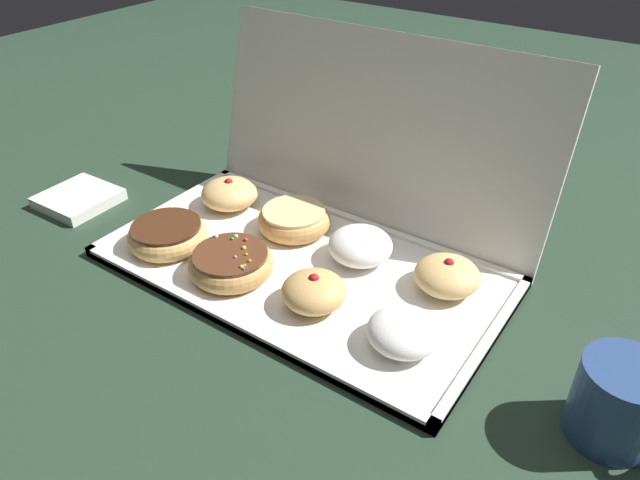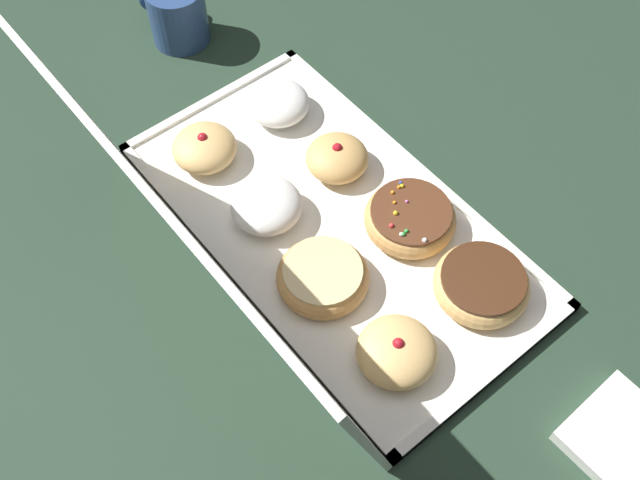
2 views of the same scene
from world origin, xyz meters
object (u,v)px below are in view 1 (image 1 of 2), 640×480
jelly_filled_donut_4 (230,193)px  glazed_ring_donut_5 (294,219)px  jelly_filled_donut_7 (447,276)px  powdered_filled_donut_6 (360,246)px  sprinkle_donut_1 (231,263)px  jelly_filled_donut_2 (314,291)px  chocolate_frosted_donut_0 (167,235)px  coffee_mug (622,402)px  donut_box (301,268)px  powdered_filled_donut_3 (404,331)px  napkin_stack (79,199)px

jelly_filled_donut_4 → glazed_ring_donut_5: 0.13m
jelly_filled_donut_4 → jelly_filled_donut_7: 0.38m
powdered_filled_donut_6 → sprinkle_donut_1: bearing=-134.2°
sprinkle_donut_1 → jelly_filled_donut_7: (0.26, 0.14, 0.00)m
jelly_filled_donut_2 → powdered_filled_donut_6: bearing=92.0°
glazed_ring_donut_5 → chocolate_frosted_donut_0: bearing=-132.3°
glazed_ring_donut_5 → coffee_mug: 0.50m
donut_box → powdered_filled_donut_3: powdered_filled_donut_3 is taller
jelly_filled_donut_4 → coffee_mug: size_ratio=0.85×
jelly_filled_donut_2 → coffee_mug: (0.36, 0.01, 0.02)m
sprinkle_donut_1 → napkin_stack: (-0.35, 0.01, -0.02)m
powdered_filled_donut_6 → coffee_mug: size_ratio=0.85×
napkin_stack → jelly_filled_donut_7: bearing=11.8°
napkin_stack → donut_box: bearing=8.2°
donut_box → jelly_filled_donut_4: (-0.19, 0.07, 0.03)m
jelly_filled_donut_7 → coffee_mug: coffee_mug is taller
jelly_filled_donut_4 → napkin_stack: (-0.22, -0.13, -0.02)m
sprinkle_donut_1 → glazed_ring_donut_5: bearing=88.7°
chocolate_frosted_donut_0 → jelly_filled_donut_7: jelly_filled_donut_7 is taller
chocolate_frosted_donut_0 → powdered_filled_donut_6: powdered_filled_donut_6 is taller
sprinkle_donut_1 → napkin_stack: size_ratio=1.05×
glazed_ring_donut_5 → jelly_filled_donut_7: bearing=-0.5°
sprinkle_donut_1 → jelly_filled_donut_4: bearing=132.5°
chocolate_frosted_donut_0 → jelly_filled_donut_7: size_ratio=1.33×
donut_box → chocolate_frosted_donut_0: (-0.19, -0.07, 0.02)m
donut_box → napkin_stack: (-0.42, -0.06, 0.00)m
sprinkle_donut_1 → glazed_ring_donut_5: (0.00, 0.14, -0.00)m
jelly_filled_donut_7 → sprinkle_donut_1: bearing=-151.8°
chocolate_frosted_donut_0 → jelly_filled_donut_2: 0.25m
coffee_mug → glazed_ring_donut_5: bearing=166.9°
donut_box → coffee_mug: (0.42, -0.04, 0.04)m
jelly_filled_donut_7 → napkin_stack: bearing=-168.2°
donut_box → jelly_filled_donut_7: 0.20m
powdered_filled_donut_3 → jelly_filled_donut_2: bearing=179.9°
jelly_filled_donut_4 → jelly_filled_donut_7: bearing=-0.2°
sprinkle_donut_1 → glazed_ring_donut_5: 0.14m
powdered_filled_donut_3 → sprinkle_donut_1: bearing=-177.7°
jelly_filled_donut_7 → jelly_filled_donut_4: bearing=179.8°
powdered_filled_donut_3 → napkin_stack: (-0.61, -0.00, -0.02)m
coffee_mug → powdered_filled_donut_6: bearing=164.0°
chocolate_frosted_donut_0 → glazed_ring_donut_5: (0.13, 0.14, -0.00)m
jelly_filled_donut_7 → chocolate_frosted_donut_0: bearing=-160.1°
powdered_filled_donut_3 → chocolate_frosted_donut_0: bearing=-178.4°
chocolate_frosted_donut_0 → glazed_ring_donut_5: size_ratio=1.03×
jelly_filled_donut_4 → jelly_filled_donut_7: size_ratio=1.06×
jelly_filled_donut_4 → napkin_stack: jelly_filled_donut_4 is taller
sprinkle_donut_1 → jelly_filled_donut_7: jelly_filled_donut_7 is taller
powdered_filled_donut_3 → glazed_ring_donut_5: bearing=153.3°
glazed_ring_donut_5 → powdered_filled_donut_6: size_ratio=1.23×
chocolate_frosted_donut_0 → napkin_stack: 0.23m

